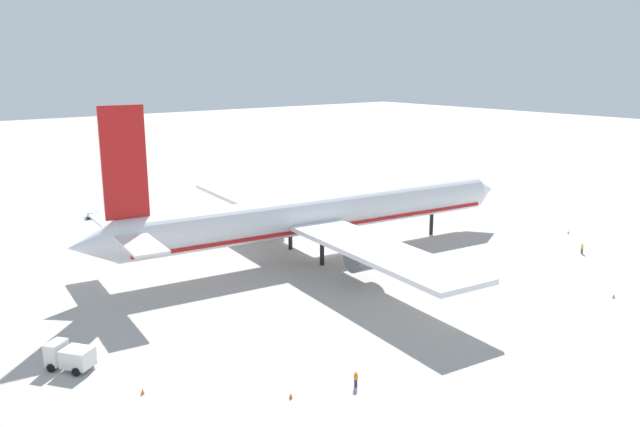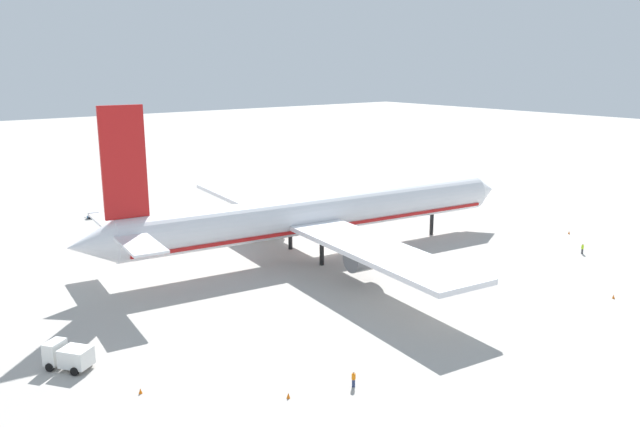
{
  "view_description": "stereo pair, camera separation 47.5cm",
  "coord_description": "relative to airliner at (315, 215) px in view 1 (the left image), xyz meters",
  "views": [
    {
      "loc": [
        -62.77,
        -79.33,
        30.88
      ],
      "look_at": [
        2.24,
        3.68,
        5.82
      ],
      "focal_mm": 35.75,
      "sensor_mm": 36.0,
      "label": 1
    },
    {
      "loc": [
        -62.4,
        -79.62,
        30.88
      ],
      "look_at": [
        2.24,
        3.68,
        5.82
      ],
      "focal_mm": 35.75,
      "sensor_mm": 36.0,
      "label": 2
    }
  ],
  "objects": [
    {
      "name": "baggage_cart_0",
      "position": [
        -20.14,
        48.07,
        -6.1
      ],
      "size": [
        3.25,
        2.05,
        1.26
      ],
      "color": "#26598C",
      "rests_on": "ground"
    },
    {
      "name": "ground_plane",
      "position": [
        1.46,
        -0.22,
        -6.8
      ],
      "size": [
        600.0,
        600.0,
        0.0
      ],
      "primitive_type": "plane",
      "color": "#ADA8A0"
    },
    {
      "name": "traffic_cone_1",
      "position": [
        45.05,
        -18.36,
        -6.52
      ],
      "size": [
        0.36,
        0.36,
        0.55
      ],
      "primitive_type": "cone",
      "color": "orange",
      "rests_on": "ground"
    },
    {
      "name": "service_truck_0",
      "position": [
        -44.41,
        -16.12,
        -5.35
      ],
      "size": [
        4.63,
        5.2,
        2.79
      ],
      "color": "white",
      "rests_on": "ground"
    },
    {
      "name": "ground_worker_1",
      "position": [
        35.38,
        -26.63,
        -5.94
      ],
      "size": [
        0.57,
        0.57,
        1.7
      ],
      "color": "#3F3F47",
      "rests_on": "ground"
    },
    {
      "name": "ground_worker_3",
      "position": [
        -23.64,
        -37.12,
        -5.98
      ],
      "size": [
        0.56,
        0.56,
        1.62
      ],
      "color": "navy",
      "rests_on": "ground"
    },
    {
      "name": "traffic_cone_0",
      "position": [
        -29.92,
        -35.0,
        -6.52
      ],
      "size": [
        0.36,
        0.36,
        0.55
      ],
      "primitive_type": "cone",
      "color": "orange",
      "rests_on": "ground"
    },
    {
      "name": "traffic_cone_3",
      "position": [
        -40.63,
        -25.61,
        -6.52
      ],
      "size": [
        0.36,
        0.36,
        0.55
      ],
      "primitive_type": "cone",
      "color": "orange",
      "rests_on": "ground"
    },
    {
      "name": "airliner",
      "position": [
        0.0,
        0.0,
        0.0
      ],
      "size": [
        78.31,
        74.68,
        25.42
      ],
      "color": "white",
      "rests_on": "ground"
    },
    {
      "name": "traffic_cone_2",
      "position": [
        19.61,
        -40.4,
        -6.52
      ],
      "size": [
        0.36,
        0.36,
        0.55
      ],
      "primitive_type": "cone",
      "color": "orange",
      "rests_on": "ground"
    }
  ]
}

